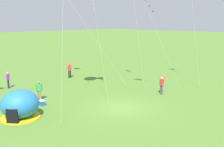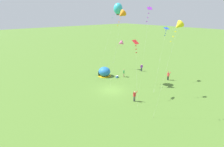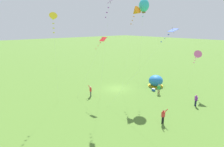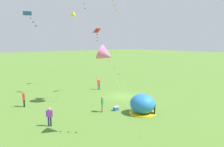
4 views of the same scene
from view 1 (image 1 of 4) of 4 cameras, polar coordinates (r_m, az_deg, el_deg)
name	(u,v)px [view 1 (image 1 of 4)]	position (r m, az deg, el deg)	size (l,w,h in m)	color
ground_plane	(121,108)	(21.38, 1.92, -7.50)	(300.00, 300.00, 0.00)	#517A2D
popup_tent	(20,105)	(20.09, -19.40, -6.42)	(2.81, 2.81, 2.10)	#2672BF
cooler_box	(42,103)	(22.70, -14.96, -6.17)	(0.39, 0.54, 0.44)	#2659B2
person_flying_kite	(69,70)	(32.67, -9.24, 0.80)	(0.68, 0.52, 1.89)	black
person_with_toddler	(39,90)	(24.01, -15.60, -3.40)	(0.50, 0.41, 1.72)	#8C7251
person_near_tent	(8,79)	(29.33, -21.71, -1.14)	(0.41, 0.50, 1.72)	#1E2347
person_far_back	(162,84)	(25.37, 10.77, -2.31)	(0.59, 0.71, 1.89)	#4C4C51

